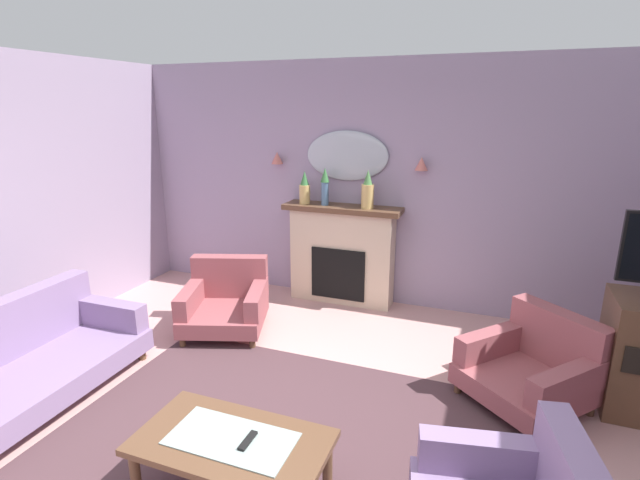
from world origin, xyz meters
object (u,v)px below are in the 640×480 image
(floral_couch, at_px, (25,360))
(armchair_in_corner, at_px, (534,366))
(wall_sconce_right, at_px, (422,164))
(coffee_table, at_px, (232,448))
(wall_mirror, at_px, (347,156))
(tv_remote, at_px, (248,441))
(mantel_vase_left, at_px, (325,185))
(fireplace, at_px, (342,255))
(mantel_vase_right, at_px, (305,189))
(armchair_by_coffee_table, at_px, (226,300))
(mantel_vase_centre, at_px, (368,192))
(wall_sconce_left, at_px, (277,158))

(floral_couch, relative_size, armchair_in_corner, 1.51)
(wall_sconce_right, relative_size, coffee_table, 0.13)
(wall_mirror, relative_size, tv_remote, 6.00)
(mantel_vase_left, xyz_separation_m, armchair_in_corner, (2.23, -1.35, -1.09))
(wall_mirror, bearing_deg, fireplace, -90.00)
(tv_remote, bearing_deg, fireplace, 98.59)
(mantel_vase_right, distance_m, armchair_by_coffee_table, 1.55)
(mantel_vase_centre, relative_size, armchair_by_coffee_table, 0.41)
(mantel_vase_left, bearing_deg, wall_sconce_left, 169.54)
(fireplace, bearing_deg, wall_sconce_left, 173.84)
(floral_couch, bearing_deg, wall_sconce_left, 72.72)
(wall_sconce_right, bearing_deg, tv_remote, -96.91)
(tv_remote, bearing_deg, armchair_in_corner, 47.46)
(mantel_vase_right, distance_m, mantel_vase_centre, 0.75)
(wall_mirror, bearing_deg, armchair_by_coffee_table, -125.65)
(mantel_vase_right, xyz_separation_m, mantel_vase_left, (0.25, -0.00, 0.06))
(wall_sconce_right, xyz_separation_m, armchair_in_corner, (1.18, -1.47, -1.35))
(floral_couch, height_order, armchair_in_corner, floral_couch)
(wall_sconce_left, bearing_deg, tv_remote, -67.48)
(mantel_vase_centre, bearing_deg, mantel_vase_right, 180.00)
(wall_sconce_left, xyz_separation_m, wall_sconce_right, (1.70, 0.00, 0.00))
(wall_mirror, distance_m, floral_couch, 3.63)
(mantel_vase_right, distance_m, armchair_in_corner, 3.00)
(tv_remote, distance_m, armchair_by_coffee_table, 2.40)
(wall_mirror, xyz_separation_m, wall_sconce_left, (-0.85, -0.05, -0.05))
(fireplace, height_order, wall_sconce_left, wall_sconce_left)
(mantel_vase_right, bearing_deg, armchair_by_coffee_table, -112.46)
(armchair_by_coffee_table, bearing_deg, armchair_in_corner, -5.25)
(wall_sconce_right, bearing_deg, coffee_table, -98.70)
(mantel_vase_right, relative_size, coffee_table, 0.34)
(wall_sconce_right, bearing_deg, armchair_in_corner, -51.23)
(tv_remote, relative_size, armchair_by_coffee_table, 0.15)
(mantel_vase_left, height_order, armchair_by_coffee_table, mantel_vase_left)
(mantel_vase_right, relative_size, floral_couch, 0.22)
(coffee_table, height_order, tv_remote, tv_remote)
(fireplace, bearing_deg, armchair_by_coffee_table, -128.97)
(armchair_in_corner, bearing_deg, armchair_by_coffee_table, 174.75)
(wall_mirror, height_order, armchair_by_coffee_table, wall_mirror)
(wall_mirror, distance_m, armchair_in_corner, 2.90)
(armchair_in_corner, distance_m, armchair_by_coffee_table, 2.94)
(mantel_vase_right, relative_size, mantel_vase_left, 0.89)
(mantel_vase_right, height_order, wall_mirror, wall_mirror)
(mantel_vase_centre, bearing_deg, wall_mirror, 150.46)
(wall_sconce_right, height_order, floral_couch, wall_sconce_right)
(wall_sconce_left, distance_m, wall_sconce_right, 1.70)
(fireplace, height_order, mantel_vase_left, mantel_vase_left)
(mantel_vase_left, bearing_deg, fireplace, 8.06)
(coffee_table, bearing_deg, mantel_vase_left, 100.44)
(coffee_table, bearing_deg, mantel_vase_right, 104.89)
(wall_sconce_right, distance_m, tv_remote, 3.42)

